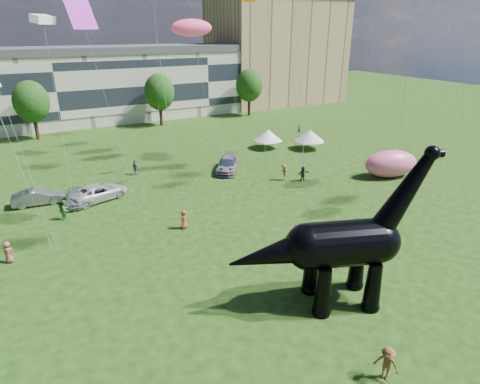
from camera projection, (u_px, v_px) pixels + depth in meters
ground at (315, 306)px, 24.94m from camera, size 220.00×220.00×0.00m
terrace_row at (53, 91)px, 69.28m from camera, size 78.00×11.00×12.00m
apartment_block at (276, 52)px, 91.33m from camera, size 28.00×18.00×22.00m
tree_mid_left at (31, 98)px, 60.09m from camera, size 5.20×5.20×9.44m
tree_mid_right at (159, 89)px, 69.06m from camera, size 5.20×5.20×9.44m
tree_far_right at (249, 83)px, 77.12m from camera, size 5.20×5.20×9.44m
dinosaur_sculpture at (336, 247)px, 24.01m from camera, size 12.42×6.07×10.32m
car_silver at (74, 197)px, 39.13m from camera, size 2.55×4.53×1.46m
car_grey at (38, 197)px, 39.04m from camera, size 4.78×2.04×1.53m
car_white at (99, 192)px, 40.16m from camera, size 6.20×4.17×1.58m
car_dark at (227, 165)px, 48.20m from camera, size 5.01×5.98×1.64m
gazebo_near at (268, 135)px, 57.05m from camera, size 3.92×3.92×2.69m
gazebo_far at (310, 136)px, 56.61m from camera, size 4.94×4.94×2.79m
inflatable_pink at (391, 164)px, 46.11m from camera, size 6.93×4.80×3.15m
visitors at (189, 207)px, 36.51m from camera, size 52.96×43.09×1.88m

